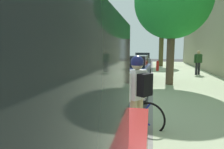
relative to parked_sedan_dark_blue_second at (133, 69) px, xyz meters
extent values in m
plane|color=#2F2F2F|center=(-1.19, -0.42, -0.75)|extent=(57.75, 57.75, 0.00)
cube|color=#A3AF89|center=(3.21, -0.42, -0.69)|extent=(4.15, 36.09, 0.13)
cube|color=gray|center=(1.06, -0.42, -0.69)|extent=(0.16, 36.09, 0.13)
cube|color=white|center=(-4.04, -4.77, -0.75)|extent=(0.14, 2.20, 0.01)
cube|color=white|center=(-4.04, -0.57, -0.75)|extent=(0.14, 2.20, 0.01)
cube|color=white|center=(-4.04, 3.63, -0.75)|extent=(0.14, 2.20, 0.01)
cube|color=white|center=(-4.04, 7.83, -0.75)|extent=(0.14, 2.20, 0.01)
cube|color=white|center=(-4.04, 12.03, -0.75)|extent=(0.14, 2.20, 0.01)
cube|color=white|center=(-4.04, 16.23, -0.75)|extent=(0.14, 2.20, 0.01)
cube|color=white|center=(-0.41, -0.42, -0.75)|extent=(0.12, 36.09, 0.01)
cube|color=navy|center=(0.00, 0.00, -0.15)|extent=(1.98, 4.48, 0.64)
cube|color=black|center=(0.00, 0.00, 0.47)|extent=(1.65, 2.18, 0.60)
cylinder|color=black|center=(0.88, 1.32, -0.42)|extent=(0.25, 0.67, 0.66)
cylinder|color=black|center=(-0.74, 1.40, -0.42)|extent=(0.25, 0.67, 0.66)
cylinder|color=black|center=(0.74, -1.40, -0.42)|extent=(0.25, 0.67, 0.66)
cylinder|color=black|center=(-0.88, -1.32, -0.42)|extent=(0.25, 0.67, 0.66)
cube|color=slate|center=(-0.09, 11.24, -0.15)|extent=(2.02, 4.50, 0.64)
cube|color=black|center=(-0.09, 11.24, 0.47)|extent=(1.67, 2.19, 0.60)
cylinder|color=black|center=(0.64, 12.65, -0.42)|extent=(0.26, 0.67, 0.66)
cylinder|color=black|center=(-0.98, 12.55, -0.42)|extent=(0.26, 0.67, 0.66)
cylinder|color=black|center=(0.80, 9.93, -0.42)|extent=(0.26, 0.67, 0.66)
cylinder|color=black|center=(-0.82, 9.83, -0.42)|extent=(0.26, 0.67, 0.66)
torus|color=black|center=(0.11, -6.41, -0.39)|extent=(0.67, 0.33, 0.72)
torus|color=black|center=(1.06, -6.82, -0.39)|extent=(0.67, 0.33, 0.72)
cylinder|color=#1926A5|center=(0.47, -6.56, -0.30)|extent=(0.61, 0.29, 0.53)
cylinder|color=#1926A5|center=(0.80, -6.71, -0.31)|extent=(0.14, 0.09, 0.49)
cylinder|color=#1926A5|center=(0.52, -6.58, -0.06)|extent=(0.68, 0.32, 0.05)
cylinder|color=#1926A5|center=(0.91, -6.75, -0.47)|extent=(0.34, 0.17, 0.19)
cylinder|color=#1926A5|center=(0.96, -6.78, -0.23)|extent=(0.26, 0.14, 0.34)
cylinder|color=#1926A5|center=(0.15, -6.42, -0.22)|extent=(0.12, 0.08, 0.35)
cube|color=black|center=(0.85, -6.73, -0.03)|extent=(0.26, 0.19, 0.05)
cylinder|color=black|center=(0.18, -6.44, 0.01)|extent=(0.21, 0.43, 0.03)
cylinder|color=#C6B284|center=(0.84, -6.98, -0.33)|extent=(0.15, 0.15, 0.84)
cylinder|color=#C6B284|center=(0.73, -7.15, -0.33)|extent=(0.15, 0.15, 0.84)
cube|color=white|center=(0.79, -7.06, 0.39)|extent=(0.41, 0.44, 0.60)
cylinder|color=white|center=(0.93, -6.85, 0.36)|extent=(0.10, 0.10, 0.57)
cylinder|color=white|center=(0.64, -7.28, 0.36)|extent=(0.10, 0.10, 0.57)
sphere|color=tan|center=(0.79, -7.06, 0.80)|extent=(0.24, 0.24, 0.24)
sphere|color=navy|center=(0.79, -7.06, 0.85)|extent=(0.26, 0.26, 0.26)
cube|color=black|center=(0.95, -7.18, 0.41)|extent=(0.32, 0.35, 0.44)
cylinder|color=brown|center=(1.93, -1.16, 0.89)|extent=(0.37, 0.37, 3.03)
ellipsoid|color=green|center=(1.93, -1.16, 3.40)|extent=(3.60, 3.60, 3.58)
cylinder|color=#4D4624|center=(1.93, 9.99, 1.15)|extent=(0.47, 0.47, 3.53)
ellipsoid|color=#1F642B|center=(1.93, 9.99, 3.81)|extent=(3.27, 3.27, 2.57)
cylinder|color=black|center=(4.23, 3.14, -0.20)|extent=(0.15, 0.15, 0.83)
cylinder|color=black|center=(4.05, 3.07, -0.20)|extent=(0.15, 0.15, 0.83)
cube|color=#264C26|center=(4.14, 3.11, 0.51)|extent=(0.44, 0.36, 0.59)
cylinder|color=#264C26|center=(4.38, 3.21, 0.48)|extent=(0.10, 0.10, 0.56)
cylinder|color=#264C26|center=(3.90, 3.00, 0.48)|extent=(0.10, 0.10, 0.56)
sphere|color=tan|center=(4.14, 3.11, 0.92)|extent=(0.23, 0.23, 0.23)
cylinder|color=red|center=(1.49, 4.91, -0.27)|extent=(0.22, 0.22, 0.70)
sphere|color=red|center=(1.49, 4.91, 0.12)|extent=(0.20, 0.20, 0.20)
camera|label=1|loc=(1.09, -10.91, 1.09)|focal=30.53mm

